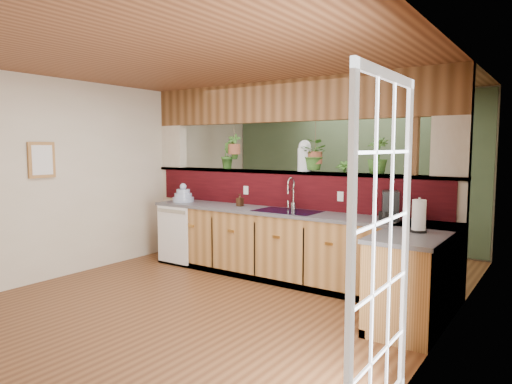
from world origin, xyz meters
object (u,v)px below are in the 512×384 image
Objects in this scene: coffee_maker at (390,207)px; glass_jar at (305,156)px; soap_dispenser at (240,200)px; dish_stack at (183,196)px; paper_towel at (419,216)px; shelving_console at (328,216)px; faucet at (292,192)px.

glass_jar reaches higher than coffee_maker.
coffee_maker is at bearing -1.20° from soap_dispenser.
paper_towel is at bearing -8.15° from dish_stack.
glass_jar is (1.82, 0.39, 0.61)m from dish_stack.
paper_towel is (3.56, -0.51, 0.07)m from dish_stack.
paper_towel is 0.81× the size of glass_jar.
glass_jar is at bearing 21.73° from soap_dispenser.
shelving_console is at bearing 83.31° from soap_dispenser.
dish_stack is 1.96m from glass_jar.
faucet reaches higher than paper_towel.
coffee_maker is (3.10, 0.02, 0.06)m from dish_stack.
soap_dispenser is at bearing -83.97° from shelving_console.
coffee_maker reaches higher than shelving_console.
faucet is 1.03× the size of glass_jar.
paper_towel is (2.56, -0.58, 0.07)m from soap_dispenser.
dish_stack is 3.60m from paper_towel.
faucet reaches higher than shelving_console.
paper_towel is 2.03m from glass_jar.
shelving_console is (-0.56, 1.90, -1.10)m from glass_jar.
faucet is at bearing -64.13° from shelving_console.
paper_towel reaches higher than soap_dispenser.
dish_stack is 2.66m from shelving_console.
soap_dispenser is 1.08m from glass_jar.
coffee_maker is 2.97m from shelving_console.
faucet is 1.93m from paper_towel.
faucet is 1.36m from coffee_maker.
soap_dispenser is 2.62m from paper_towel.
coffee_maker reaches higher than dish_stack.
dish_stack is at bearing 159.76° from coffee_maker.
dish_stack is (-1.76, -0.18, -0.14)m from faucet.
faucet is 1.29× the size of coffee_maker.
shelving_console is (-1.84, 2.27, -0.55)m from coffee_maker.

